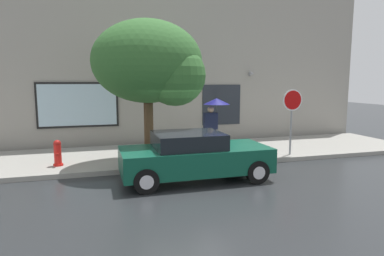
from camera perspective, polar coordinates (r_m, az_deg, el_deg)
The scene contains 8 objects.
ground_plane at distance 9.69m, azimuth -1.08°, elevation -8.64°, with size 60.00×60.00×0.00m, color #282B2D.
sidewalk at distance 12.50m, azimuth -4.70°, elevation -4.51°, with size 20.00×4.00×0.15m, color gray.
building_facade at distance 14.68m, azimuth -6.93°, elevation 10.69°, with size 20.00×0.67×7.00m.
parked_car at distance 9.47m, azimuth 0.33°, elevation -4.79°, with size 4.12×1.87×1.35m.
fire_hydrant at distance 11.29m, azimuth -21.73°, elevation -3.95°, with size 0.30×0.44×0.81m.
pedestrian_with_umbrella at distance 12.35m, azimuth 3.80°, elevation 3.04°, with size 0.96×0.96×1.99m.
street_tree at distance 10.83m, azimuth -6.58°, elevation 10.58°, with size 3.48×2.96×4.53m.
stop_sign at distance 12.39m, azimuth 16.54°, elevation 3.13°, with size 0.76×0.10×2.33m.
Camera 1 is at (-2.43, -8.96, 2.77)m, focal length 31.60 mm.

